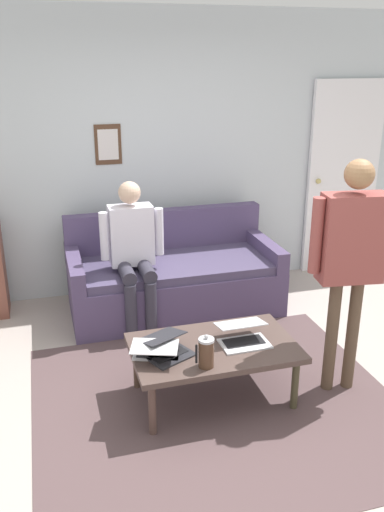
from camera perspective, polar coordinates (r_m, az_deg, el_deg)
name	(u,v)px	position (r m, az deg, el deg)	size (l,w,h in m)	color
ground_plane	(229,403)	(3.89, 3.94, -15.20)	(7.68, 7.68, 0.00)	#AA9E95
area_rug	(217,405)	(3.86, 2.71, -15.40)	(2.47, 2.19, 0.01)	#544041
back_wall	(156,156)	(5.36, -3.78, 10.54)	(7.04, 0.11, 2.70)	silver
interior_door	(343,178)	(6.10, 15.62, 7.91)	(0.82, 0.09, 2.05)	white
couch	(173,278)	(5.07, -2.05, -2.32)	(1.91, 0.89, 0.88)	#4D3F62
coffee_table	(214,351)	(3.74, 2.31, -9.97)	(1.12, 0.68, 0.41)	#4C3A35
laptop_left	(243,336)	(3.75, 5.42, -8.46)	(0.33, 0.31, 0.14)	silver
laptop_center	(167,349)	(3.60, -2.67, -9.76)	(0.39, 0.39, 0.13)	#28282D
laptop_right	(156,351)	(3.58, -3.84, -9.95)	(0.38, 0.37, 0.12)	silver
french_press	(206,352)	(3.44, 1.50, -10.15)	(0.12, 0.10, 0.23)	#4C3323
person_standing	(351,249)	(3.71, 16.47, 0.70)	(0.59, 0.24, 1.66)	brown
person_seated	(133,247)	(4.64, -6.23, 0.96)	(0.55, 0.51, 1.28)	#33303D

